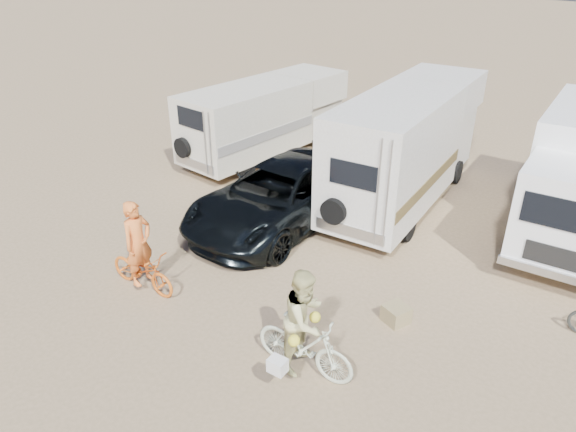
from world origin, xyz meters
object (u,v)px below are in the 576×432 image
Objects in this scene: rv_main at (407,148)px; bike_man at (142,270)px; cooler at (266,239)px; crate at (396,314)px; dark_suv at (280,195)px; rider_man at (139,251)px; bike_woman at (305,346)px; rv_left at (265,120)px; rider_woman at (305,328)px.

rv_main is 3.95× the size of bike_man.
crate is (3.77, -0.86, -0.03)m from cooler.
rv_main is at bearing 85.57° from cooler.
dark_suv is at bearing -10.58° from bike_man.
bike_man is at bearing -0.00° from rider_man.
bike_man is at bearing 85.35° from bike_woman.
bike_woman is (6.68, -8.00, -0.69)m from rv_left.
rider_man is 3.56× the size of cooler.
crate is (0.77, 2.12, -0.76)m from rider_woman.
bike_woman is at bearing -48.56° from dark_suv.
dark_suv is 4.13m from rider_man.
rv_left reaches higher than rider_man.
rider_woman is at bearing -110.06° from crate.
rider_woman is at bearing -27.55° from cooler.
rider_man is at bearing 85.35° from rider_woman.
rv_main reaches higher than cooler.
rv_main is 1.20× the size of dark_suv.
rv_main is 4.79m from cooler.
crate is at bearing 4.39° from cooler.
rv_main reaches higher than crate.
rider_man is 4.22× the size of crate.
rv_main is at bearing 7.53° from bike_woman.
bike_woman is at bearing -92.67° from rider_man.
crate is (0.77, 2.12, -0.38)m from bike_woman.
rv_left is 10.43m from rider_woman.
rv_main is 7.43m from bike_woman.
crate is (4.22, -2.09, -0.61)m from dark_suv.
rider_man is 4.16m from rider_woman.
rider_woman is 4.29m from cooler.
bike_man is (-0.71, -4.06, -0.34)m from dark_suv.
rider_man is (2.53, -7.85, -0.31)m from rv_left.
dark_suv is 3.28× the size of bike_man.
rv_main reaches higher than dark_suv.
bike_woman is at bearing -27.55° from cooler.
rider_man is (-0.71, -4.06, 0.14)m from dark_suv.
rv_main is 3.80m from dark_suv.
rv_left is 1.10× the size of dark_suv.
rv_left is 11.95× the size of cooler.
rv_main reaches higher than bike_man.
rv_main is at bearing -22.57° from bike_man.
rv_left is 3.36× the size of rider_woman.
cooler is (-3.00, 2.98, -0.34)m from bike_woman.
rv_main reaches higher than bike_woman.
cooler is (0.45, -1.22, -0.58)m from dark_suv.
bike_man is at bearing 85.35° from rider_woman.
rider_woman is (0.00, 0.00, 0.38)m from bike_woman.
dark_suv reaches higher than cooler.
rv_left is 3.41× the size of bike_woman.
bike_woman is 3.51× the size of cooler.
bike_woman is 0.99× the size of rider_woman.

